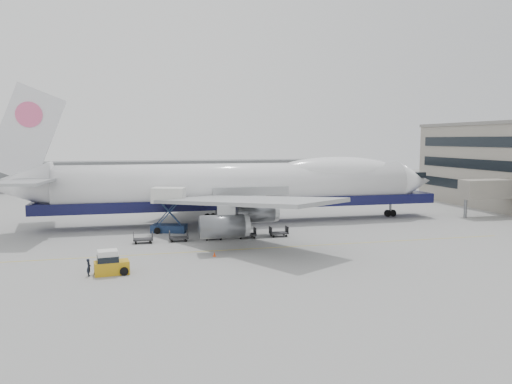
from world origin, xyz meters
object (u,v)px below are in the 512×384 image
object	(u,v)px
airliner	(243,185)
baggage_tug	(110,264)
ground_worker	(89,267)
catering_truck	(169,207)

from	to	relation	value
airliner	baggage_tug	xyz separation A→B (m)	(-18.24, -25.32, -4.62)
baggage_tug	ground_worker	bearing A→B (deg)	179.06
catering_truck	baggage_tug	size ratio (longest dim) A/B	1.84
airliner	catering_truck	distance (m)	12.72
catering_truck	airliner	bearing A→B (deg)	42.70
catering_truck	ground_worker	world-z (taller)	catering_truck
catering_truck	ground_worker	size ratio (longest dim) A/B	3.74
catering_truck	ground_worker	distance (m)	22.26
airliner	ground_worker	xyz separation A→B (m)	(-20.11, -25.51, -4.82)
airliner	baggage_tug	world-z (taller)	airliner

